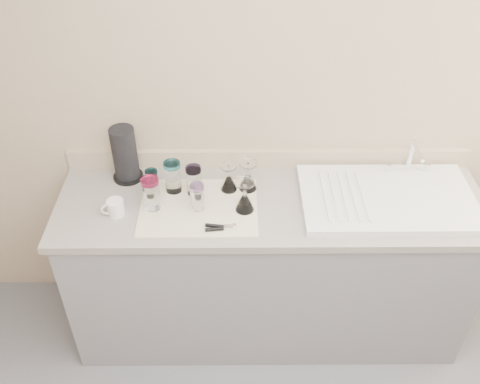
{
  "coord_description": "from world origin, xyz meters",
  "views": [
    {
      "loc": [
        -0.16,
        -0.76,
        2.53
      ],
      "look_at": [
        -0.15,
        1.15,
        1.0
      ],
      "focal_mm": 40.0,
      "sensor_mm": 36.0,
      "label": 1
    }
  ],
  "objects_px": {
    "can_opener": "(221,228)",
    "white_mug": "(115,208)",
    "tumbler_lavender": "(197,197)",
    "goblet_front_right": "(245,200)",
    "tumbler_cyan": "(173,177)",
    "goblet_back_right": "(248,180)",
    "sink_unit": "(388,198)",
    "paper_towel_roll": "(125,155)",
    "tumbler_purple": "(194,180)",
    "tumbler_teal": "(152,181)",
    "goblet_back_left": "(229,181)",
    "tumbler_magenta": "(151,193)"
  },
  "relations": [
    {
      "from": "can_opener",
      "to": "tumbler_teal",
      "type": "bearing_deg",
      "value": 140.63
    },
    {
      "from": "sink_unit",
      "to": "paper_towel_roll",
      "type": "bearing_deg",
      "value": 171.3
    },
    {
      "from": "tumbler_purple",
      "to": "goblet_front_right",
      "type": "distance_m",
      "value": 0.27
    },
    {
      "from": "tumbler_teal",
      "to": "white_mug",
      "type": "distance_m",
      "value": 0.22
    },
    {
      "from": "tumbler_lavender",
      "to": "paper_towel_roll",
      "type": "relative_size",
      "value": 0.47
    },
    {
      "from": "tumbler_magenta",
      "to": "white_mug",
      "type": "relative_size",
      "value": 1.4
    },
    {
      "from": "sink_unit",
      "to": "tumbler_teal",
      "type": "distance_m",
      "value": 1.13
    },
    {
      "from": "tumbler_purple",
      "to": "can_opener",
      "type": "height_order",
      "value": "tumbler_purple"
    },
    {
      "from": "tumbler_cyan",
      "to": "goblet_back_right",
      "type": "bearing_deg",
      "value": 1.85
    },
    {
      "from": "tumbler_magenta",
      "to": "tumbler_purple",
      "type": "bearing_deg",
      "value": 28.99
    },
    {
      "from": "sink_unit",
      "to": "can_opener",
      "type": "xyz_separation_m",
      "value": [
        -0.79,
        -0.2,
        -0.0
      ]
    },
    {
      "from": "tumbler_lavender",
      "to": "tumbler_teal",
      "type": "bearing_deg",
      "value": 150.1
    },
    {
      "from": "can_opener",
      "to": "tumbler_magenta",
      "type": "bearing_deg",
      "value": 154.26
    },
    {
      "from": "tumbler_teal",
      "to": "can_opener",
      "type": "bearing_deg",
      "value": -39.37
    },
    {
      "from": "white_mug",
      "to": "paper_towel_roll",
      "type": "height_order",
      "value": "paper_towel_roll"
    },
    {
      "from": "sink_unit",
      "to": "paper_towel_roll",
      "type": "distance_m",
      "value": 1.29
    },
    {
      "from": "white_mug",
      "to": "sink_unit",
      "type": "bearing_deg",
      "value": 4.0
    },
    {
      "from": "can_opener",
      "to": "sink_unit",
      "type": "bearing_deg",
      "value": 14.34
    },
    {
      "from": "tumbler_teal",
      "to": "tumbler_lavender",
      "type": "height_order",
      "value": "tumbler_lavender"
    },
    {
      "from": "tumbler_lavender",
      "to": "white_mug",
      "type": "height_order",
      "value": "tumbler_lavender"
    },
    {
      "from": "sink_unit",
      "to": "goblet_back_right",
      "type": "bearing_deg",
      "value": 172.24
    },
    {
      "from": "tumbler_purple",
      "to": "can_opener",
      "type": "relative_size",
      "value": 1.09
    },
    {
      "from": "tumbler_lavender",
      "to": "goblet_front_right",
      "type": "xyz_separation_m",
      "value": [
        0.22,
        -0.01,
        -0.01
      ]
    },
    {
      "from": "tumbler_teal",
      "to": "tumbler_purple",
      "type": "distance_m",
      "value": 0.2
    },
    {
      "from": "tumbler_purple",
      "to": "tumbler_cyan",
      "type": "bearing_deg",
      "value": 167.85
    },
    {
      "from": "tumbler_purple",
      "to": "goblet_back_left",
      "type": "bearing_deg",
      "value": 9.49
    },
    {
      "from": "tumbler_purple",
      "to": "paper_towel_roll",
      "type": "xyz_separation_m",
      "value": [
        -0.34,
        0.14,
        0.06
      ]
    },
    {
      "from": "goblet_front_right",
      "to": "white_mug",
      "type": "distance_m",
      "value": 0.6
    },
    {
      "from": "goblet_front_right",
      "to": "tumbler_cyan",
      "type": "bearing_deg",
      "value": 156.88
    },
    {
      "from": "sink_unit",
      "to": "can_opener",
      "type": "distance_m",
      "value": 0.82
    },
    {
      "from": "tumbler_purple",
      "to": "goblet_front_right",
      "type": "height_order",
      "value": "goblet_front_right"
    },
    {
      "from": "sink_unit",
      "to": "tumbler_teal",
      "type": "height_order",
      "value": "sink_unit"
    },
    {
      "from": "tumbler_lavender",
      "to": "can_opener",
      "type": "distance_m",
      "value": 0.19
    },
    {
      "from": "tumbler_purple",
      "to": "goblet_back_left",
      "type": "relative_size",
      "value": 1.06
    },
    {
      "from": "tumbler_lavender",
      "to": "goblet_back_right",
      "type": "distance_m",
      "value": 0.28
    },
    {
      "from": "tumbler_lavender",
      "to": "white_mug",
      "type": "bearing_deg",
      "value": -175.26
    },
    {
      "from": "goblet_back_left",
      "to": "goblet_front_right",
      "type": "bearing_deg",
      "value": -63.93
    },
    {
      "from": "goblet_back_left",
      "to": "goblet_front_right",
      "type": "xyz_separation_m",
      "value": [
        0.07,
        -0.15,
        0.01
      ]
    },
    {
      "from": "goblet_back_left",
      "to": "goblet_back_right",
      "type": "relative_size",
      "value": 0.92
    },
    {
      "from": "can_opener",
      "to": "paper_towel_roll",
      "type": "relative_size",
      "value": 0.49
    },
    {
      "from": "tumbler_teal",
      "to": "goblet_back_left",
      "type": "distance_m",
      "value": 0.37
    },
    {
      "from": "sink_unit",
      "to": "tumbler_purple",
      "type": "bearing_deg",
      "value": 176.47
    },
    {
      "from": "tumbler_lavender",
      "to": "goblet_front_right",
      "type": "relative_size",
      "value": 0.84
    },
    {
      "from": "tumbler_cyan",
      "to": "goblet_front_right",
      "type": "xyz_separation_m",
      "value": [
        0.34,
        -0.15,
        -0.03
      ]
    },
    {
      "from": "goblet_back_right",
      "to": "can_opener",
      "type": "xyz_separation_m",
      "value": [
        -0.13,
        -0.29,
        -0.04
      ]
    },
    {
      "from": "tumbler_cyan",
      "to": "goblet_back_right",
      "type": "height_order",
      "value": "tumbler_cyan"
    },
    {
      "from": "tumbler_magenta",
      "to": "paper_towel_roll",
      "type": "xyz_separation_m",
      "value": [
        -0.15,
        0.24,
        0.05
      ]
    },
    {
      "from": "tumbler_cyan",
      "to": "tumbler_lavender",
      "type": "height_order",
      "value": "tumbler_cyan"
    },
    {
      "from": "goblet_front_right",
      "to": "paper_towel_roll",
      "type": "height_order",
      "value": "paper_towel_roll"
    },
    {
      "from": "can_opener",
      "to": "white_mug",
      "type": "xyz_separation_m",
      "value": [
        -0.49,
        0.11,
        0.02
      ]
    }
  ]
}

